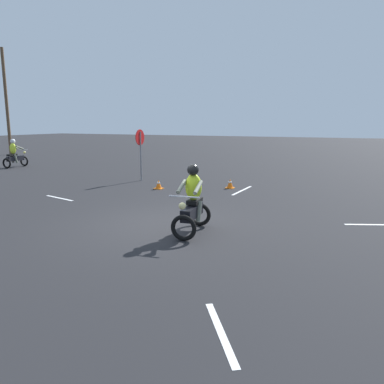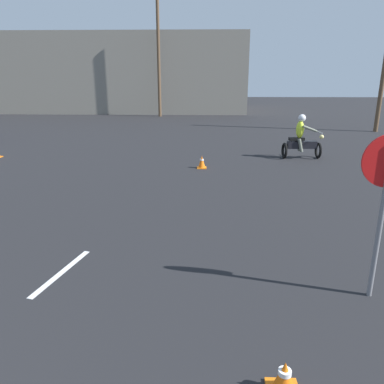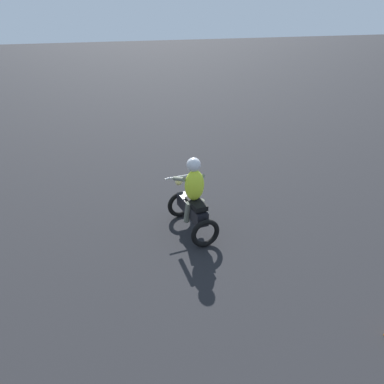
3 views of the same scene
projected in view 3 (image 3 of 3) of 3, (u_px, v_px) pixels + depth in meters
name	position (u px, v px, depth m)	size (l,w,h in m)	color
motorcycle_rider_background	(193.00, 200.00, 7.57)	(1.53, 0.73, 1.66)	black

